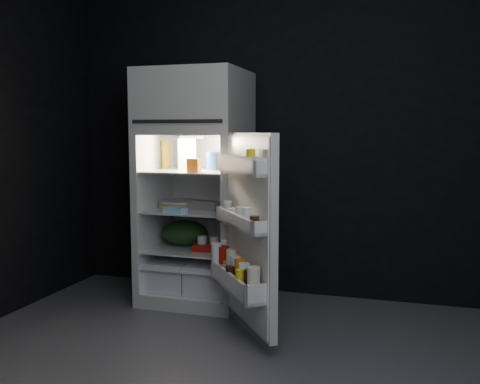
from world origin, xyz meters
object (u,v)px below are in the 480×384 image
(refrigerator, at_px, (197,179))
(milk_jug, at_px, (187,154))
(yogurt_tray, at_px, (209,247))
(egg_carton, at_px, (204,205))
(fridge_door, at_px, (246,234))

(refrigerator, height_order, milk_jug, refrigerator)
(refrigerator, distance_m, milk_jug, 0.21)
(milk_jug, xyz_separation_m, yogurt_tray, (0.23, -0.13, -0.69))
(egg_carton, distance_m, yogurt_tray, 0.32)
(fridge_door, xyz_separation_m, egg_carton, (-0.51, 0.60, 0.08))
(fridge_door, distance_m, egg_carton, 0.79)
(fridge_door, bearing_deg, yogurt_tray, 129.61)
(egg_carton, bearing_deg, yogurt_tray, -25.39)
(refrigerator, relative_size, milk_jug, 7.42)
(fridge_door, xyz_separation_m, milk_jug, (-0.68, 0.67, 0.47))
(refrigerator, relative_size, egg_carton, 6.92)
(refrigerator, relative_size, yogurt_tray, 7.25)
(refrigerator, distance_m, egg_carton, 0.23)
(fridge_door, height_order, milk_jug, fridge_door)
(yogurt_tray, bearing_deg, fridge_door, -59.40)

